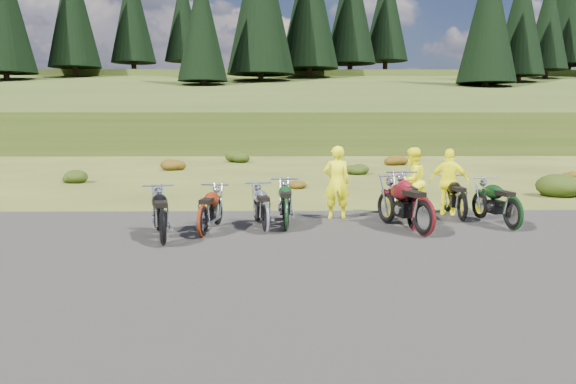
{
  "coord_description": "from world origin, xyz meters",
  "views": [
    {
      "loc": [
        -1.04,
        -10.88,
        2.45
      ],
      "look_at": [
        -0.82,
        0.63,
        0.97
      ],
      "focal_mm": 35.0,
      "sensor_mm": 36.0,
      "label": 1
    }
  ],
  "objects_px": {
    "motorcycle_0": "(163,247)",
    "motorcycle_3": "(266,235)",
    "motorcycle_7": "(512,231)",
    "person_middle": "(337,184)"
  },
  "relations": [
    {
      "from": "motorcycle_0",
      "to": "motorcycle_3",
      "type": "xyz_separation_m",
      "value": [
        1.97,
        1.16,
        0.0
      ]
    },
    {
      "from": "motorcycle_0",
      "to": "motorcycle_3",
      "type": "bearing_deg",
      "value": -74.61
    },
    {
      "from": "motorcycle_7",
      "to": "person_middle",
      "type": "distance_m",
      "value": 4.16
    },
    {
      "from": "motorcycle_3",
      "to": "person_middle",
      "type": "relative_size",
      "value": 1.07
    },
    {
      "from": "motorcycle_3",
      "to": "motorcycle_7",
      "type": "xyz_separation_m",
      "value": [
        5.46,
        0.24,
        0.0
      ]
    },
    {
      "from": "motorcycle_3",
      "to": "motorcycle_7",
      "type": "height_order",
      "value": "motorcycle_7"
    },
    {
      "from": "person_middle",
      "to": "motorcycle_0",
      "type": "bearing_deg",
      "value": 37.45
    },
    {
      "from": "motorcycle_7",
      "to": "person_middle",
      "type": "relative_size",
      "value": 1.16
    },
    {
      "from": "motorcycle_0",
      "to": "person_middle",
      "type": "bearing_deg",
      "value": -66.36
    },
    {
      "from": "motorcycle_3",
      "to": "motorcycle_0",
      "type": "bearing_deg",
      "value": 110.15
    }
  ]
}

